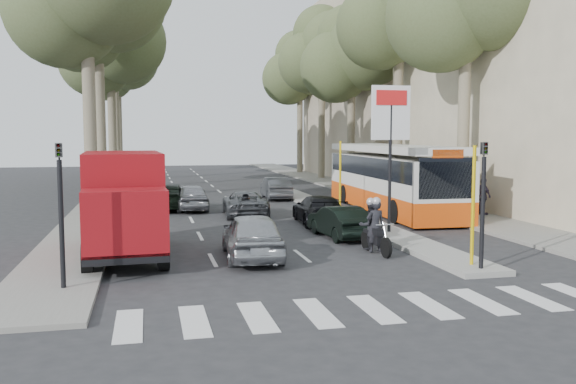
% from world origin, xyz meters
% --- Properties ---
extents(ground, '(120.00, 120.00, 0.00)m').
position_xyz_m(ground, '(0.00, 0.00, 0.00)').
color(ground, '#28282B').
rests_on(ground, ground).
extents(sidewalk_right, '(3.20, 70.00, 0.12)m').
position_xyz_m(sidewalk_right, '(8.60, 25.00, 0.06)').
color(sidewalk_right, gray).
rests_on(sidewalk_right, ground).
extents(median_left, '(2.40, 64.00, 0.12)m').
position_xyz_m(median_left, '(-8.00, 28.00, 0.06)').
color(median_left, gray).
rests_on(median_left, ground).
extents(traffic_island, '(1.50, 26.00, 0.16)m').
position_xyz_m(traffic_island, '(3.25, 11.00, 0.08)').
color(traffic_island, gray).
rests_on(traffic_island, ground).
extents(building_near, '(11.00, 18.00, 18.00)m').
position_xyz_m(building_near, '(15.50, 12.00, 9.00)').
color(building_near, beige).
rests_on(building_near, ground).
extents(building_far, '(11.00, 20.00, 16.00)m').
position_xyz_m(building_far, '(15.50, 34.00, 8.00)').
color(building_far, '#B7A88E').
rests_on(building_far, ground).
extents(billboard, '(1.50, 12.10, 5.60)m').
position_xyz_m(billboard, '(3.25, 5.00, 3.70)').
color(billboard, yellow).
rests_on(billboard, ground).
extents(traffic_light_island, '(0.16, 0.41, 3.60)m').
position_xyz_m(traffic_light_island, '(3.25, -1.50, 2.49)').
color(traffic_light_island, black).
rests_on(traffic_light_island, ground).
extents(traffic_light_left, '(0.16, 0.41, 3.60)m').
position_xyz_m(traffic_light_left, '(-7.60, -1.00, 2.49)').
color(traffic_light_left, black).
rests_on(traffic_light_left, ground).
extents(tree_l_b, '(7.40, 7.20, 14.88)m').
position_xyz_m(tree_l_b, '(-7.97, 20.11, 11.07)').
color(tree_l_b, '#6B604C').
rests_on(tree_l_b, ground).
extents(tree_l_c, '(7.40, 7.20, 13.71)m').
position_xyz_m(tree_l_c, '(-7.77, 28.11, 10.04)').
color(tree_l_c, '#6B604C').
rests_on(tree_l_c, ground).
extents(tree_l_d, '(7.40, 7.20, 15.66)m').
position_xyz_m(tree_l_d, '(-7.87, 36.11, 11.76)').
color(tree_l_d, '#6B604C').
rests_on(tree_l_d, ground).
extents(tree_l_e, '(7.40, 7.20, 14.49)m').
position_xyz_m(tree_l_e, '(-7.97, 44.11, 10.73)').
color(tree_l_e, '#6B604C').
rests_on(tree_l_e, ground).
extents(tree_r_b, '(7.40, 7.20, 15.27)m').
position_xyz_m(tree_r_b, '(9.23, 18.11, 11.42)').
color(tree_r_b, '#6B604C').
rests_on(tree_r_b, ground).
extents(tree_r_c, '(7.40, 7.20, 13.32)m').
position_xyz_m(tree_r_c, '(9.03, 26.11, 9.69)').
color(tree_r_c, '#6B604C').
rests_on(tree_r_c, ground).
extents(tree_r_d, '(7.40, 7.20, 14.88)m').
position_xyz_m(tree_r_d, '(9.13, 34.11, 11.07)').
color(tree_r_d, '#6B604C').
rests_on(tree_r_d, ground).
extents(tree_r_e, '(7.40, 7.20, 14.10)m').
position_xyz_m(tree_r_e, '(9.23, 42.11, 10.38)').
color(tree_r_e, '#6B604C').
rests_on(tree_r_e, ground).
extents(silver_hatchback, '(1.97, 4.32, 1.44)m').
position_xyz_m(silver_hatchback, '(-2.48, 1.95, 0.72)').
color(silver_hatchback, '#A6A9AF').
rests_on(silver_hatchback, ground).
extents(dark_hatchback, '(1.56, 3.71, 1.19)m').
position_xyz_m(dark_hatchback, '(1.29, 5.00, 0.60)').
color(dark_hatchback, black).
rests_on(dark_hatchback, ground).
extents(queue_car_a, '(2.21, 4.33, 1.17)m').
position_xyz_m(queue_car_a, '(-1.13, 11.89, 0.58)').
color(queue_car_a, '#4F5257').
rests_on(queue_car_a, ground).
extents(queue_car_b, '(1.99, 4.34, 1.23)m').
position_xyz_m(queue_car_b, '(1.50, 8.53, 0.62)').
color(queue_car_b, black).
rests_on(queue_car_b, ground).
extents(queue_car_c, '(1.76, 4.05, 1.36)m').
position_xyz_m(queue_car_c, '(-3.50, 14.51, 0.68)').
color(queue_car_c, gray).
rests_on(queue_car_c, ground).
extents(queue_car_d, '(1.50, 3.97, 1.30)m').
position_xyz_m(queue_car_d, '(1.80, 18.83, 0.65)').
color(queue_car_d, '#484A4F').
rests_on(queue_car_d, ground).
extents(queue_car_e, '(2.28, 4.65, 1.30)m').
position_xyz_m(queue_car_e, '(-4.54, 15.13, 0.65)').
color(queue_car_e, black).
rests_on(queue_car_e, ground).
extents(red_truck, '(2.59, 6.17, 3.24)m').
position_xyz_m(red_truck, '(-6.31, 3.06, 1.71)').
color(red_truck, black).
rests_on(red_truck, ground).
extents(city_bus, '(3.22, 12.67, 3.31)m').
position_xyz_m(city_bus, '(6.20, 11.92, 1.74)').
color(city_bus, '#DD480C').
rests_on(city_bus, ground).
extents(motorcycle, '(0.79, 2.14, 1.82)m').
position_xyz_m(motorcycle, '(1.48, 2.08, 0.83)').
color(motorcycle, black).
rests_on(motorcycle, ground).
extents(pedestrian_near, '(0.60, 1.05, 1.71)m').
position_xyz_m(pedestrian_near, '(9.44, 8.83, 0.98)').
color(pedestrian_near, '#392E46').
rests_on(pedestrian_near, sidewalk_right).
extents(pedestrian_far, '(1.33, 0.98, 1.89)m').
position_xyz_m(pedestrian_far, '(7.41, 12.59, 1.06)').
color(pedestrian_far, '#6B5C50').
rests_on(pedestrian_far, sidewalk_right).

